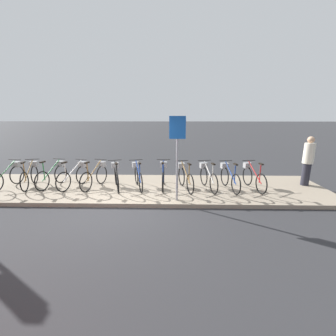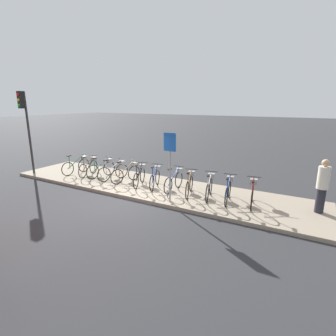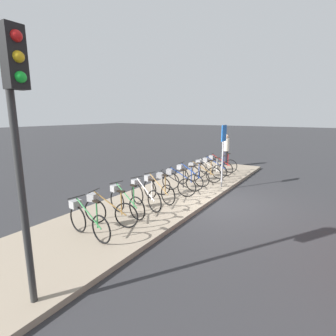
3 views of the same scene
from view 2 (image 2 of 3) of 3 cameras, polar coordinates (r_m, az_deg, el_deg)
The scene contains 17 objects.
ground_plane at distance 9.71m, azimuth -8.72°, elevation -6.78°, with size 120.00×120.00×0.00m, color #2D2D30.
sidewalk at distance 10.82m, azimuth -3.93°, elevation -4.11°, with size 13.09×2.94×0.12m.
parked_bicycle_0 at distance 13.20m, azimuth -19.08°, elevation 0.68°, with size 0.46×1.53×0.94m.
parked_bicycle_1 at distance 12.74m, azimuth -16.75°, elevation 0.39°, with size 0.52×1.50×0.94m.
parked_bicycle_2 at distance 12.28m, azimuth -14.02°, elevation 0.07°, with size 0.49×1.51×0.94m.
parked_bicycle_3 at distance 11.72m, azimuth -11.50°, elevation -0.46°, with size 0.61×1.47×0.94m.
parked_bicycle_4 at distance 11.30m, azimuth -8.80°, elevation -0.89°, with size 0.56×1.49×0.94m.
parked_bicycle_5 at distance 10.80m, azimuth -6.13°, elevation -1.51°, with size 0.62×1.47×0.94m.
parked_bicycle_6 at distance 10.47m, azimuth -2.76°, elevation -1.95°, with size 0.61×1.47×0.94m.
parked_bicycle_7 at distance 10.12m, azimuth 1.49°, elevation -2.51°, with size 0.46×1.53×0.94m.
parked_bicycle_8 at distance 9.68m, azimuth 4.76°, elevation -3.33°, with size 0.56×1.49×0.94m.
parked_bicycle_9 at distance 9.45m, azimuth 9.03°, elevation -3.90°, with size 0.51×1.51×0.94m.
parked_bicycle_10 at distance 9.23m, azimuth 13.03°, elevation -4.55°, with size 0.46×1.52×0.94m.
parked_bicycle_11 at distance 9.11m, azimuth 17.92°, elevation -5.12°, with size 0.46×1.52×0.94m.
pedestrian at distance 9.23m, azimuth 30.59°, elevation -3.21°, with size 0.34×0.34×1.68m.
traffic_light at distance 13.74m, azimuth -28.76°, elevation 9.93°, with size 0.24×0.40×3.80m.
sign_post at distance 8.61m, azimuth 0.41°, elevation 2.66°, with size 0.44×0.07×2.37m.
Camera 2 is at (5.67, -7.09, 3.45)m, focal length 28.00 mm.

